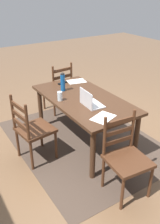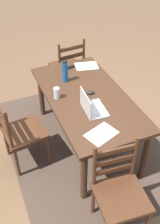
{
  "view_description": "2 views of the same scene",
  "coord_description": "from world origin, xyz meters",
  "px_view_note": "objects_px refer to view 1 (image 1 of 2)",
  "views": [
    {
      "loc": [
        -2.73,
        1.8,
        2.19
      ],
      "look_at": [
        -0.14,
        0.15,
        0.6
      ],
      "focal_mm": 39.99,
      "sensor_mm": 36.0,
      "label": 1
    },
    {
      "loc": [
        -2.3,
        1.05,
        2.57
      ],
      "look_at": [
        -0.04,
        0.1,
        0.56
      ],
      "focal_mm": 43.63,
      "sensor_mm": 36.0,
      "label": 2
    }
  ],
  "objects_px": {
    "dining_table": "(83,103)",
    "computer_mouse": "(86,95)",
    "chair_right_near": "(58,88)",
    "laptop": "(90,102)",
    "tv_remote": "(63,83)",
    "chair_left_far": "(126,158)",
    "chair_far_head": "(33,130)",
    "water_bottle": "(63,81)",
    "drinking_glass": "(60,96)"
  },
  "relations": [
    {
      "from": "dining_table",
      "to": "computer_mouse",
      "type": "distance_m",
      "value": 0.12
    },
    {
      "from": "chair_right_near",
      "to": "laptop",
      "type": "height_order",
      "value": "laptop"
    },
    {
      "from": "laptop",
      "to": "computer_mouse",
      "type": "height_order",
      "value": "laptop"
    },
    {
      "from": "tv_remote",
      "to": "chair_left_far",
      "type": "bearing_deg",
      "value": 163.64
    },
    {
      "from": "chair_right_near",
      "to": "laptop",
      "type": "relative_size",
      "value": 2.84
    },
    {
      "from": "chair_far_head",
      "to": "water_bottle",
      "type": "distance_m",
      "value": 0.9
    },
    {
      "from": "chair_left_far",
      "to": "tv_remote",
      "type": "bearing_deg",
      "value": -6.19
    },
    {
      "from": "drinking_glass",
      "to": "computer_mouse",
      "type": "distance_m",
      "value": 0.39
    },
    {
      "from": "chair_right_near",
      "to": "tv_remote",
      "type": "height_order",
      "value": "chair_right_near"
    },
    {
      "from": "dining_table",
      "to": "laptop",
      "type": "bearing_deg",
      "value": 164.59
    },
    {
      "from": "chair_far_head",
      "to": "tv_remote",
      "type": "distance_m",
      "value": 1.1
    },
    {
      "from": "computer_mouse",
      "to": "water_bottle",
      "type": "bearing_deg",
      "value": 40.44
    },
    {
      "from": "drinking_glass",
      "to": "tv_remote",
      "type": "distance_m",
      "value": 0.67
    },
    {
      "from": "computer_mouse",
      "to": "dining_table",
      "type": "bearing_deg",
      "value": 130.17
    },
    {
      "from": "chair_right_near",
      "to": "chair_left_far",
      "type": "xyz_separation_m",
      "value": [
        -2.25,
        0.35,
        0.0
      ]
    },
    {
      "from": "drinking_glass",
      "to": "dining_table",
      "type": "bearing_deg",
      "value": -106.28
    },
    {
      "from": "water_bottle",
      "to": "chair_right_near",
      "type": "bearing_deg",
      "value": -22.05
    },
    {
      "from": "chair_right_near",
      "to": "chair_left_far",
      "type": "height_order",
      "value": "same"
    },
    {
      "from": "tv_remote",
      "to": "computer_mouse",
      "type": "bearing_deg",
      "value": 172.48
    },
    {
      "from": "dining_table",
      "to": "chair_left_far",
      "type": "distance_m",
      "value": 1.15
    },
    {
      "from": "chair_far_head",
      "to": "chair_left_far",
      "type": "relative_size",
      "value": 1.0
    },
    {
      "from": "chair_right_near",
      "to": "water_bottle",
      "type": "height_order",
      "value": "water_bottle"
    },
    {
      "from": "water_bottle",
      "to": "tv_remote",
      "type": "height_order",
      "value": "water_bottle"
    },
    {
      "from": "laptop",
      "to": "drinking_glass",
      "type": "relative_size",
      "value": 2.55
    },
    {
      "from": "computer_mouse",
      "to": "chair_far_head",
      "type": "bearing_deg",
      "value": 107.37
    },
    {
      "from": "dining_table",
      "to": "tv_remote",
      "type": "distance_m",
      "value": 0.67
    },
    {
      "from": "chair_far_head",
      "to": "chair_right_near",
      "type": "distance_m",
      "value": 1.5
    },
    {
      "from": "chair_far_head",
      "to": "chair_left_far",
      "type": "height_order",
      "value": "same"
    },
    {
      "from": "water_bottle",
      "to": "chair_left_far",
      "type": "bearing_deg",
      "value": 178.01
    },
    {
      "from": "drinking_glass",
      "to": "water_bottle",
      "type": "bearing_deg",
      "value": -35.85
    },
    {
      "from": "tv_remote",
      "to": "chair_far_head",
      "type": "bearing_deg",
      "value": 118.41
    },
    {
      "from": "chair_left_far",
      "to": "water_bottle",
      "type": "relative_size",
      "value": 3.3
    },
    {
      "from": "chair_left_far",
      "to": "computer_mouse",
      "type": "distance_m",
      "value": 1.21
    },
    {
      "from": "laptop",
      "to": "computer_mouse",
      "type": "distance_m",
      "value": 0.32
    },
    {
      "from": "dining_table",
      "to": "computer_mouse",
      "type": "height_order",
      "value": "computer_mouse"
    },
    {
      "from": "dining_table",
      "to": "water_bottle",
      "type": "bearing_deg",
      "value": 17.04
    },
    {
      "from": "chair_right_near",
      "to": "computer_mouse",
      "type": "xyz_separation_m",
      "value": [
        -1.1,
        0.13,
        0.29
      ]
    },
    {
      "from": "water_bottle",
      "to": "tv_remote",
      "type": "bearing_deg",
      "value": -27.6
    },
    {
      "from": "water_bottle",
      "to": "drinking_glass",
      "type": "xyz_separation_m",
      "value": [
        -0.29,
        0.21,
        -0.08
      ]
    },
    {
      "from": "computer_mouse",
      "to": "tv_remote",
      "type": "xyz_separation_m",
      "value": [
        0.63,
        0.03,
        -0.01
      ]
    },
    {
      "from": "chair_far_head",
      "to": "drinking_glass",
      "type": "distance_m",
      "value": 0.59
    },
    {
      "from": "drinking_glass",
      "to": "tv_remote",
      "type": "height_order",
      "value": "drinking_glass"
    },
    {
      "from": "computer_mouse",
      "to": "laptop",
      "type": "bearing_deg",
      "value": 172.18
    },
    {
      "from": "dining_table",
      "to": "water_bottle",
      "type": "xyz_separation_m",
      "value": [
        0.39,
        0.12,
        0.24
      ]
    },
    {
      "from": "chair_right_near",
      "to": "drinking_glass",
      "type": "bearing_deg",
      "value": 153.66
    },
    {
      "from": "chair_far_head",
      "to": "computer_mouse",
      "type": "relative_size",
      "value": 9.5
    },
    {
      "from": "dining_table",
      "to": "drinking_glass",
      "type": "distance_m",
      "value": 0.38
    },
    {
      "from": "chair_far_head",
      "to": "computer_mouse",
      "type": "distance_m",
      "value": 0.91
    },
    {
      "from": "laptop",
      "to": "water_bottle",
      "type": "relative_size",
      "value": 1.16
    },
    {
      "from": "drinking_glass",
      "to": "computer_mouse",
      "type": "height_order",
      "value": "drinking_glass"
    }
  ]
}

